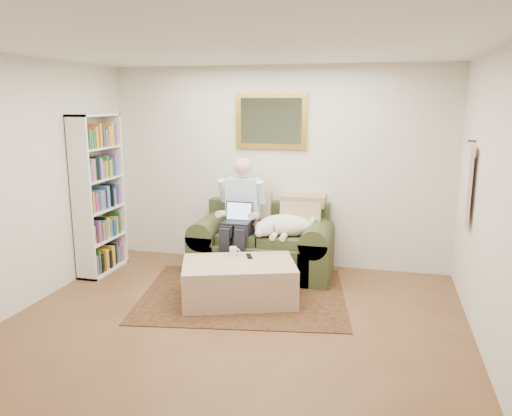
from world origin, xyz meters
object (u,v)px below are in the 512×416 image
at_px(sofa, 263,250).
at_px(laptop, 238,217).
at_px(coffee_mug, 233,251).
at_px(bookshelf, 99,195).
at_px(sleeping_dog, 286,225).
at_px(seated_man, 239,219).
at_px(ottoman, 239,282).

relative_size(sofa, laptop, 5.15).
bearing_deg(coffee_mug, laptop, 100.46).
distance_m(sofa, bookshelf, 2.18).
bearing_deg(bookshelf, sofa, 11.94).
relative_size(sofa, bookshelf, 0.87).
xyz_separation_m(laptop, sleeping_dog, (0.57, 0.14, -0.10)).
distance_m(laptop, bookshelf, 1.79).
bearing_deg(bookshelf, coffee_mug, -9.43).
height_order(seated_man, ottoman, seated_man).
height_order(sofa, coffee_mug, sofa).
bearing_deg(seated_man, sofa, 31.45).
height_order(sleeping_dog, coffee_mug, sleeping_dog).
relative_size(seated_man, bookshelf, 0.73).
bearing_deg(sleeping_dog, sofa, 164.26).
relative_size(seated_man, sleeping_dog, 2.04).
bearing_deg(coffee_mug, seated_man, 99.26).
xyz_separation_m(laptop, bookshelf, (-1.76, -0.20, 0.23)).
bearing_deg(laptop, bookshelf, -173.48).
relative_size(sleeping_dog, coffee_mug, 7.14).
distance_m(laptop, ottoman, 0.94).
height_order(sofa, seated_man, seated_man).
height_order(laptop, coffee_mug, laptop).
xyz_separation_m(sleeping_dog, bookshelf, (-2.33, -0.34, 0.34)).
xyz_separation_m(seated_man, bookshelf, (-1.76, -0.27, 0.27)).
xyz_separation_m(laptop, ottoman, (0.22, -0.73, -0.55)).
relative_size(coffee_mug, bookshelf, 0.05).
xyz_separation_m(sofa, laptop, (-0.26, -0.23, 0.47)).
relative_size(sofa, coffee_mug, 17.35).
xyz_separation_m(seated_man, coffee_mug, (0.09, -0.58, -0.24)).
xyz_separation_m(sofa, seated_man, (-0.26, -0.16, 0.43)).
bearing_deg(sleeping_dog, laptop, -166.36).
distance_m(sofa, coffee_mug, 0.78).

